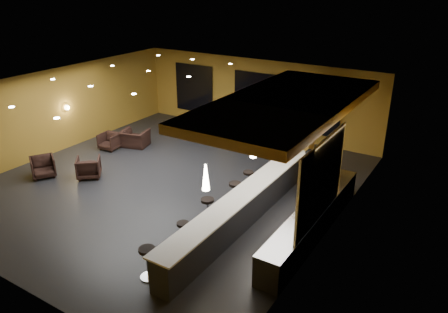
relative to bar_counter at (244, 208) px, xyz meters
The scene contains 34 objects.
floor 3.82m from the bar_counter, 164.68° to the left, with size 12.00×13.00×0.10m, color black.
ceiling 4.86m from the bar_counter, 164.68° to the left, with size 12.00×13.00×0.10m, color black.
wall_back 8.48m from the bar_counter, 115.80° to the left, with size 12.00×0.10×3.50m, color #A47824.
wall_left 9.83m from the bar_counter, behind, with size 0.10×13.00×3.50m, color #A47824.
wall_right 2.88m from the bar_counter, 22.62° to the left, with size 0.10×13.00×3.50m, color #A47824.
wood_soffit 3.51m from the bar_counter, 80.07° to the left, with size 3.60×8.00×0.28m, color #A2722F.
window_left 10.39m from the bar_counter, 133.86° to the left, with size 2.20×0.06×2.40m, color black.
window_center 8.37m from the bar_counter, 116.13° to the left, with size 2.20×0.06×2.40m, color black.
window_right 7.56m from the bar_counter, 94.99° to the left, with size 2.20×0.06×2.40m, color black.
tile_backsplash 2.75m from the bar_counter, ahead, with size 0.06×3.20×2.40m, color white.
bar_counter is the anchor object (origin of this frame).
bar_top 0.52m from the bar_counter, ahead, with size 0.78×8.10×0.05m, color white.
prep_counter 2.06m from the bar_counter, 14.04° to the left, with size 0.70×6.00×0.86m, color black.
prep_top 2.10m from the bar_counter, 14.04° to the left, with size 0.72×6.00×0.03m, color silver.
wall_shelf_lower 2.44m from the bar_counter, ahead, with size 0.30×1.50×0.03m, color silver.
wall_shelf_upper 2.67m from the bar_counter, ahead, with size 0.30×1.50×0.03m, color silver.
column 4.77m from the bar_counter, 90.00° to the left, with size 0.60×0.60×3.50m, color olive.
wall_sconce 9.73m from the bar_counter, behind, with size 0.22×0.22×0.22m, color #FFE5B2.
pendant_0 2.72m from the bar_counter, 90.00° to the right, with size 0.20×0.20×0.70m, color white.
pendant_1 1.92m from the bar_counter, 90.00° to the left, with size 0.20×0.20×0.70m, color white.
pendant_2 3.52m from the bar_counter, 90.00° to the left, with size 0.20×0.20×0.70m, color white.
staff_a 2.58m from the bar_counter, 65.20° to the left, with size 0.64×0.42×1.74m, color black.
staff_b 3.07m from the bar_counter, 72.59° to the left, with size 0.78×0.61×1.60m, color black.
staff_c 3.20m from the bar_counter, 59.92° to the left, with size 0.76×0.49×1.55m, color black.
armchair_a 8.09m from the bar_counter, behind, with size 0.83×0.85×0.77m, color black.
armchair_b 6.53m from the bar_counter, behind, with size 0.83×0.86×0.78m, color black.
armchair_c 8.24m from the bar_counter, 164.45° to the left, with size 0.77×0.79×0.72m, color black.
armchair_d 7.86m from the bar_counter, 157.28° to the left, with size 1.13×0.99×0.73m, color black.
bar_stool_0 3.61m from the bar_counter, 101.54° to the right, with size 0.44×0.44×0.87m.
bar_stool_1 2.11m from the bar_counter, 113.24° to the right, with size 0.37×0.37×0.73m.
bar_stool_2 1.10m from the bar_counter, 147.46° to the right, with size 0.42×0.42×0.83m.
bar_stool_3 1.08m from the bar_counter, 135.20° to the left, with size 0.42×0.42×0.83m.
bar_stool_4 2.14m from the bar_counter, 115.60° to the left, with size 0.38×0.38×0.74m.
bar_stool_5 3.45m from the bar_counter, 103.88° to the left, with size 0.44×0.44×0.86m.
Camera 1 is at (9.27, -11.12, 7.06)m, focal length 35.00 mm.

